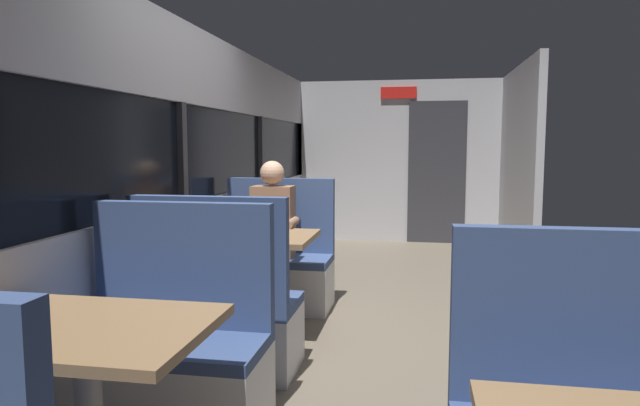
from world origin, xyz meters
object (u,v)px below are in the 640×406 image
Objects in this scene: bench_mid_window_facing_entry at (276,269)px; coffee_cup_primary at (247,227)px; dining_table_mid_window at (252,248)px; dining_table_near_window at (86,351)px; seated_passenger at (274,246)px; bench_mid_window_facing_end at (219,319)px; bench_near_window_facing_entry at (171,360)px.

bench_mid_window_facing_entry is 0.80m from coffee_cup_primary.
dining_table_mid_window is 0.77m from bench_mid_window_facing_entry.
seated_passenger is (0.00, 2.70, -0.10)m from dining_table_near_window.
seated_passenger is 0.64m from coffee_cup_primary.
bench_mid_window_facing_end is 1.00× the size of bench_mid_window_facing_entry.
coffee_cup_primary is (-0.05, -0.59, 0.25)m from seated_passenger.
bench_mid_window_facing_end is at bearing -90.00° from seated_passenger.
bench_mid_window_facing_end is 1.34m from seated_passenger.
seated_passenger is at bearing 90.00° from dining_table_mid_window.
bench_near_window_facing_entry is 1.00× the size of bench_mid_window_facing_end.
dining_table_near_window is 1.00× the size of dining_table_mid_window.
seated_passenger is (0.00, 2.00, 0.21)m from bench_near_window_facing_entry.
bench_near_window_facing_entry is at bearing 90.00° from dining_table_near_window.
bench_near_window_facing_entry is 0.68m from bench_mid_window_facing_end.
dining_table_mid_window is (0.00, 2.07, 0.00)m from dining_table_near_window.
dining_table_mid_window is 0.77m from bench_mid_window_facing_end.
coffee_cup_primary is (-0.05, -0.66, 0.46)m from bench_mid_window_facing_entry.
dining_table_near_window is 0.82× the size of bench_mid_window_facing_entry.
bench_mid_window_facing_entry is (0.00, 2.77, -0.31)m from dining_table_near_window.
coffee_cup_primary is (-0.05, 1.41, 0.46)m from bench_near_window_facing_entry.
bench_near_window_facing_entry is 0.87× the size of seated_passenger.
seated_passenger reaches higher than bench_mid_window_facing_end.
coffee_cup_primary is at bearing -94.44° from seated_passenger.
seated_passenger is at bearing 90.00° from bench_mid_window_facing_end.
bench_near_window_facing_entry is (0.00, 0.70, -0.31)m from dining_table_near_window.
bench_mid_window_facing_entry reaches higher than dining_table_mid_window.
dining_table_mid_window is at bearing -90.00° from bench_mid_window_facing_entry.
coffee_cup_primary is at bearing -93.96° from bench_mid_window_facing_entry.
seated_passenger reaches higher than dining_table_near_window.
dining_table_near_window is at bearing -90.00° from seated_passenger.
bench_mid_window_facing_entry reaches higher than dining_table_near_window.
seated_passenger is at bearing 85.56° from coffee_cup_primary.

